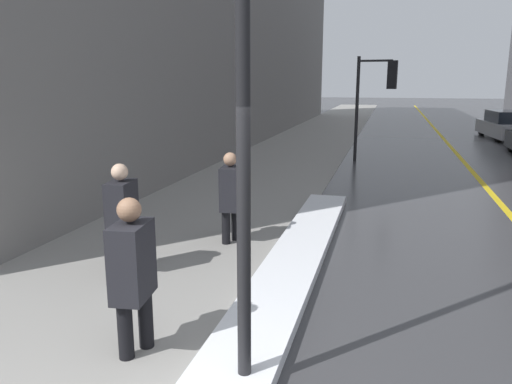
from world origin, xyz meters
The scene contains 9 objects.
sidewalk_slab centered at (-2.00, 15.00, 0.01)m, with size 4.00×80.00×0.01m.
road_centre_stripe centered at (4.00, 15.00, 0.00)m, with size 0.16×80.00×0.00m.
snow_bank_curb centered at (0.24, 3.88, 0.07)m, with size 0.80×8.22×0.15m.
lamp_post centered at (0.37, 0.72, 3.03)m, with size 0.28×0.28×5.08m.
traffic_light_near centered at (1.09, 14.07, 2.51)m, with size 1.31×0.34×3.48m.
pedestrian_nearside centered at (-0.85, 1.01, 0.90)m, with size 0.37×0.75×1.62m.
pedestrian_in_glasses centered at (-2.04, 2.89, 0.88)m, with size 0.36×0.55×1.59m.
pedestrian_with_shoulder_bag centered at (-1.01, 4.63, 0.86)m, with size 0.35×0.73×1.55m.
parked_car_silver centered at (6.90, 22.70, 0.62)m, with size 2.22×4.71×1.31m.
Camera 1 is at (1.50, -3.11, 2.70)m, focal length 35.00 mm.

